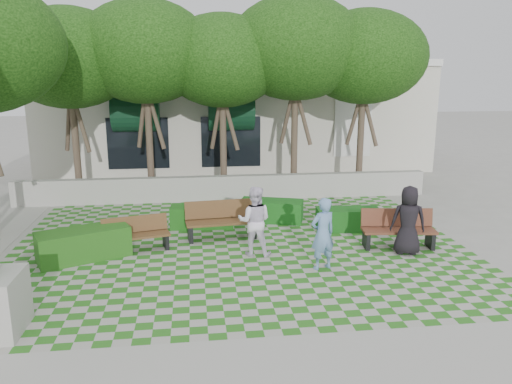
{
  "coord_description": "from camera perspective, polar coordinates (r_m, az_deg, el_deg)",
  "views": [
    {
      "loc": [
        -1.18,
        -11.6,
        4.58
      ],
      "look_at": [
        0.5,
        1.5,
        1.4
      ],
      "focal_mm": 35.0,
      "sensor_mm": 36.0,
      "label": 1
    }
  ],
  "objects": [
    {
      "name": "hedge_midleft",
      "position": [
        15.2,
        -6.17,
        -2.77
      ],
      "size": [
        1.93,
        0.88,
        0.66
      ],
      "primitive_type": "cube",
      "rotation": [
        0.0,
        0.0,
        -0.07
      ],
      "color": "#175115",
      "rests_on": "ground"
    },
    {
      "name": "person_white",
      "position": [
        12.68,
        -0.18,
        -3.34
      ],
      "size": [
        1.01,
        0.87,
        1.8
      ],
      "primitive_type": "imported",
      "rotation": [
        0.0,
        0.0,
        2.9
      ],
      "color": "white",
      "rests_on": "ground"
    },
    {
      "name": "hedge_west",
      "position": [
        13.28,
        -19.09,
        -5.65
      ],
      "size": [
        2.37,
        1.71,
        0.77
      ],
      "primitive_type": "cube",
      "rotation": [
        0.0,
        0.0,
        0.43
      ],
      "color": "#1D5015",
      "rests_on": "ground"
    },
    {
      "name": "building",
      "position": [
        25.85,
        -2.62,
        8.95
      ],
      "size": [
        18.0,
        8.92,
        5.15
      ],
      "color": "beige",
      "rests_on": "ground"
    },
    {
      "name": "sidewalk_south",
      "position": [
        8.36,
        2.12,
        -19.65
      ],
      "size": [
        16.0,
        2.0,
        0.01
      ],
      "primitive_type": "cube",
      "color": "#9E9B93",
      "rests_on": "ground"
    },
    {
      "name": "hedge_east",
      "position": [
        15.09,
        10.48,
        -3.08
      ],
      "size": [
        1.91,
        0.9,
        0.65
      ],
      "primitive_type": "cube",
      "rotation": [
        0.0,
        0.0,
        -0.09
      ],
      "color": "#134A16",
      "rests_on": "ground"
    },
    {
      "name": "lawn",
      "position": [
        13.45,
        -1.85,
        -6.34
      ],
      "size": [
        12.0,
        12.0,
        0.0
      ],
      "primitive_type": "plane",
      "color": "#2B721E",
      "rests_on": "ground"
    },
    {
      "name": "retaining_wall",
      "position": [
        18.31,
        -3.42,
        0.48
      ],
      "size": [
        15.0,
        0.36,
        0.9
      ],
      "primitive_type": "cube",
      "color": "#9E9B93",
      "rests_on": "ground"
    },
    {
      "name": "tree_row",
      "position": [
        17.57,
        -9.88,
        15.3
      ],
      "size": [
        17.7,
        13.4,
        7.41
      ],
      "color": "#47382B",
      "rests_on": "ground"
    },
    {
      "name": "person_blue",
      "position": [
        11.88,
        7.63,
        -4.75
      ],
      "size": [
        0.74,
        0.6,
        1.75
      ],
      "primitive_type": "imported",
      "rotation": [
        0.0,
        0.0,
        3.46
      ],
      "color": "#698FBF",
      "rests_on": "ground"
    },
    {
      "name": "bench_east",
      "position": [
        13.89,
        15.93,
        -4.13
      ],
      "size": [
        1.99,
        0.88,
        1.01
      ],
      "rotation": [
        0.0,
        0.0,
        -0.12
      ],
      "color": "#582E1E",
      "rests_on": "ground"
    },
    {
      "name": "bench_mid",
      "position": [
        14.09,
        -3.98,
        -3.3
      ],
      "size": [
        2.06,
        0.85,
        1.05
      ],
      "rotation": [
        0.0,
        0.0,
        0.09
      ],
      "color": "#4F331B",
      "rests_on": "ground"
    },
    {
      "name": "hedge_midright",
      "position": [
        15.69,
        1.78,
        -2.15
      ],
      "size": [
        2.08,
        1.33,
        0.68
      ],
      "primitive_type": "cube",
      "rotation": [
        0.0,
        0.0,
        -0.31
      ],
      "color": "#155018",
      "rests_on": "ground"
    },
    {
      "name": "ground",
      "position": [
        12.52,
        -1.41,
        -7.91
      ],
      "size": [
        90.0,
        90.0,
        0.0
      ],
      "primitive_type": "plane",
      "color": "gray",
      "rests_on": "ground"
    },
    {
      "name": "person_dark",
      "position": [
        13.33,
        17.01,
        -3.12
      ],
      "size": [
        1.0,
        0.79,
        1.79
      ],
      "primitive_type": "imported",
      "rotation": [
        0.0,
        0.0,
        2.87
      ],
      "color": "black",
      "rests_on": "ground"
    },
    {
      "name": "bench_west",
      "position": [
        13.47,
        -13.55,
        -4.78
      ],
      "size": [
        1.79,
        0.96,
        0.9
      ],
      "rotation": [
        0.0,
        0.0,
        0.24
      ],
      "color": "#52351C",
      "rests_on": "ground"
    }
  ]
}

